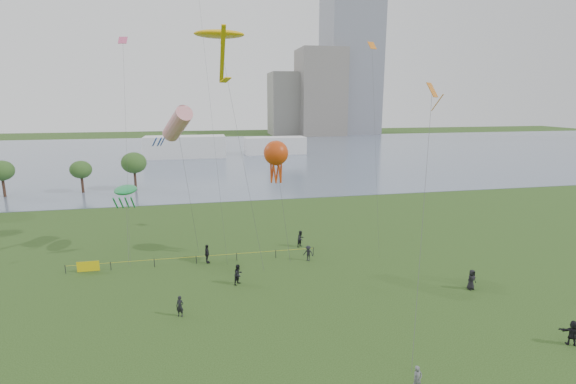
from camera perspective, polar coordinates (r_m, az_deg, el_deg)
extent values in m
plane|color=#1E3912|center=(30.57, 3.98, -18.97)|extent=(400.00, 400.00, 0.00)
cube|color=slate|center=(126.28, -8.25, 5.16)|extent=(400.00, 120.00, 0.08)
cube|color=slate|center=(209.76, 8.76, 24.52)|extent=(24.00, 24.00, 120.00)
cube|color=slate|center=(194.50, 4.42, 13.40)|extent=(20.00, 20.00, 38.00)
cube|color=slate|center=(197.01, -0.10, 11.97)|extent=(16.00, 18.00, 28.00)
cube|color=silver|center=(120.86, -13.86, 6.02)|extent=(22.00, 8.00, 6.00)
cube|color=silver|center=(125.60, -1.80, 6.38)|extent=(18.00, 7.00, 5.00)
cylinder|color=#342017|center=(81.00, -26.28, 0.78)|extent=(0.44, 0.44, 2.54)
ellipsoid|color=#355B23|center=(80.53, -26.47, 2.76)|extent=(3.61, 3.61, 3.05)
cylinder|color=#342017|center=(84.06, -34.32, 0.35)|extent=(0.44, 0.44, 2.77)
ellipsoid|color=#355B23|center=(83.58, -34.58, 2.43)|extent=(3.94, 3.94, 3.32)
cylinder|color=#342017|center=(79.47, -20.14, 1.31)|extent=(0.44, 0.44, 3.08)
ellipsoid|color=#355B23|center=(78.92, -20.33, 3.77)|extent=(4.37, 4.37, 3.69)
cylinder|color=black|center=(44.80, -28.15, -9.31)|extent=(0.07, 0.07, 0.85)
cylinder|color=black|center=(43.80, -23.08, -9.29)|extent=(0.07, 0.07, 0.85)
cylinder|color=black|center=(43.14, -17.81, -9.20)|extent=(0.07, 0.07, 0.85)
cylinder|color=black|center=(42.85, -12.42, -9.03)|extent=(0.07, 0.07, 0.85)
cylinder|color=black|center=(42.93, -7.02, -8.77)|extent=(0.07, 0.07, 0.85)
cylinder|color=black|center=(43.38, -1.69, -8.45)|extent=(0.07, 0.07, 0.85)
cylinder|color=black|center=(44.20, 3.48, -8.07)|extent=(0.07, 0.07, 0.85)
cylinder|color=yellow|center=(42.73, -12.44, -8.62)|extent=(24.00, 0.03, 0.03)
cube|color=#DEC20B|center=(44.21, -25.66, -9.16)|extent=(2.00, 0.04, 1.00)
imported|color=slate|center=(26.32, 17.27, -23.27)|extent=(0.65, 0.49, 1.59)
imported|color=black|center=(37.62, -6.80, -11.12)|extent=(1.12, 1.12, 1.83)
imported|color=black|center=(42.56, 2.79, -8.35)|extent=(1.18, 1.00, 1.59)
imported|color=black|center=(42.63, -11.00, -8.31)|extent=(0.65, 1.19, 1.91)
imported|color=black|center=(39.70, 23.80, -10.91)|extent=(0.97, 0.75, 1.77)
imported|color=black|center=(34.68, 34.38, -15.62)|extent=(1.65, 1.18, 1.72)
imported|color=black|center=(33.37, -14.56, -14.90)|extent=(0.69, 0.58, 1.61)
imported|color=black|center=(46.33, 1.76, -6.41)|extent=(1.13, 1.09, 1.84)
cylinder|color=#3F3F42|center=(39.73, -6.33, 5.26)|extent=(3.26, 5.18, 21.96)
ellipsoid|color=#F4B40C|center=(42.30, -9.38, 20.52)|extent=(4.75, 2.97, 0.74)
cube|color=#F4B40C|center=(37.85, -8.97, 17.84)|extent=(0.36, 6.98, 4.09)
cube|color=#F4B40C|center=(33.92, -8.52, 14.93)|extent=(0.95, 0.95, 0.42)
cylinder|color=#3F3F42|center=(43.78, -13.44, 0.13)|extent=(1.47, 0.58, 13.63)
cylinder|color=red|center=(42.64, -14.89, 8.99)|extent=(3.52, 5.00, 3.70)
cylinder|color=#1734A4|center=(41.66, -16.79, 6.59)|extent=(0.60, 1.13, 0.88)
cylinder|color=#1734A4|center=(42.07, -17.12, 6.63)|extent=(0.60, 1.13, 0.88)
cylinder|color=#1734A4|center=(41.97, -17.75, 6.57)|extent=(0.60, 1.13, 0.88)
cylinder|color=#1734A4|center=(41.50, -17.82, 6.51)|extent=(0.60, 1.13, 0.88)
cylinder|color=#1734A4|center=(41.31, -17.22, 6.52)|extent=(0.60, 1.13, 0.88)
cylinder|color=#3F3F42|center=(45.26, -21.13, -4.42)|extent=(0.37, 3.72, 6.85)
ellipsoid|color=#188740|center=(46.25, -21.31, 0.29)|extent=(2.21, 3.98, 0.77)
cylinder|color=#188740|center=(45.07, -22.54, -1.42)|extent=(0.16, 1.79, 1.54)
cylinder|color=#188740|center=(44.96, -21.85, -1.39)|extent=(0.16, 1.79, 1.54)
cylinder|color=#188740|center=(44.87, -21.16, -1.37)|extent=(0.16, 1.79, 1.54)
cylinder|color=#188740|center=(44.77, -20.47, -1.34)|extent=(0.16, 1.79, 1.54)
cylinder|color=#3F3F42|center=(41.09, -0.65, -2.28)|extent=(1.24, 1.09, 10.91)
sphere|color=#BE3A0D|center=(40.45, -1.66, 5.35)|extent=(2.40, 2.40, 2.40)
cylinder|color=#BE3A0D|center=(40.77, -0.95, 3.14)|extent=(0.18, 0.54, 2.60)
cylinder|color=#BE3A0D|center=(41.15, -1.40, 3.23)|extent=(0.49, 0.36, 2.61)
cylinder|color=#BE3A0D|center=(41.06, -2.09, 3.20)|extent=(0.49, 0.36, 2.61)
cylinder|color=#BE3A0D|center=(40.60, -2.34, 3.09)|extent=(0.18, 0.54, 2.60)
cylinder|color=#BE3A0D|center=(40.22, -1.89, 3.01)|extent=(0.49, 0.36, 2.61)
cylinder|color=#BE3A0D|center=(40.31, -1.18, 3.03)|extent=(0.49, 0.36, 2.61)
cylinder|color=#3F3F42|center=(30.93, 18.04, -2.32)|extent=(6.78, 11.61, 16.73)
cube|color=orange|center=(36.69, 19.13, 13.05)|extent=(1.45, 1.45, 1.19)
cylinder|color=orange|center=(35.91, 19.75, 11.43)|extent=(0.08, 1.58, 1.35)
cube|color=#E5598C|center=(49.33, -21.66, 18.74)|extent=(1.04, 1.00, 0.76)
cube|color=orange|center=(46.34, 11.42, 19.06)|extent=(0.93, 0.60, 0.76)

